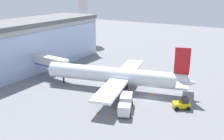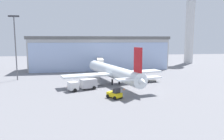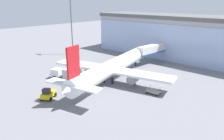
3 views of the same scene
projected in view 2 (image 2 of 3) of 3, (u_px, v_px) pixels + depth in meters
The scene contains 11 objects.
ground at pixel (115, 90), 54.61m from camera, with size 240.00×240.00×0.00m, color slate.
terminal_building at pixel (99, 53), 93.26m from camera, with size 57.85×16.82×13.79m.
jet_bridge at pixel (100, 62), 82.71m from camera, with size 3.20×14.71×5.60m.
control_tower at pixel (190, 19), 113.01m from camera, with size 8.66×8.66×38.17m.
apron_light_mast at pixel (15, 42), 66.75m from camera, with size 3.20×0.40×19.79m.
airplane at pixel (113, 72), 62.57m from camera, with size 29.68×35.72×10.85m.
catering_truck at pixel (84, 84), 54.77m from camera, with size 7.57×4.93×2.65m.
baggage_cart at pixel (151, 80), 64.77m from camera, with size 2.94×1.87×1.50m.
pushback_tug at pixel (115, 94), 46.99m from camera, with size 3.49×3.72×2.30m.
safety_cone_nose at pixel (124, 89), 54.70m from camera, with size 0.36×0.36×0.55m, color orange.
safety_cone_wingtip at pixel (67, 86), 57.98m from camera, with size 0.36×0.36×0.55m, color orange.
Camera 2 is at (-9.15, -52.57, 12.67)m, focal length 35.00 mm.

